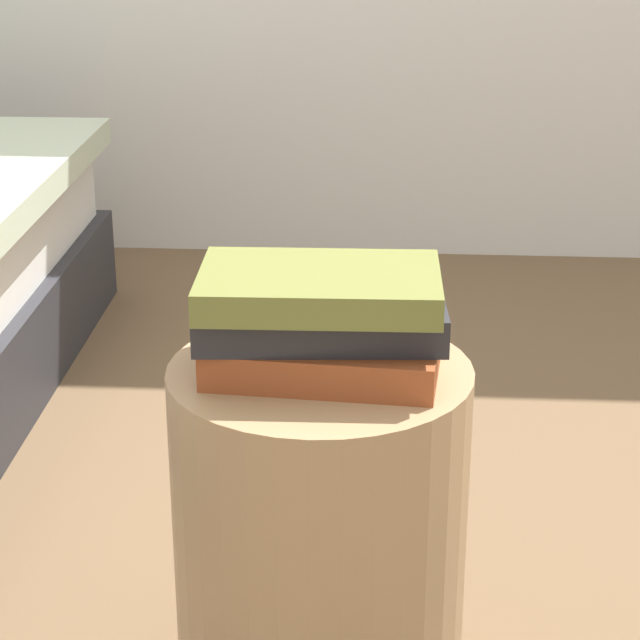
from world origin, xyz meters
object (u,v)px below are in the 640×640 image
book_rust (324,355)px  book_olive (318,287)px  side_table (320,550)px  book_charcoal (323,316)px

book_rust → book_olive: 0.09m
side_table → book_rust: book_rust is taller
book_charcoal → book_olive: book_olive is taller
book_charcoal → book_olive: (-0.01, -0.02, 0.04)m
side_table → book_olive: bearing=-103.1°
side_table → book_olive: 0.36m
side_table → book_olive: size_ratio=1.81×
book_charcoal → side_table: bearing=-126.3°
book_rust → book_olive: book_olive is taller
book_charcoal → book_olive: 0.04m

